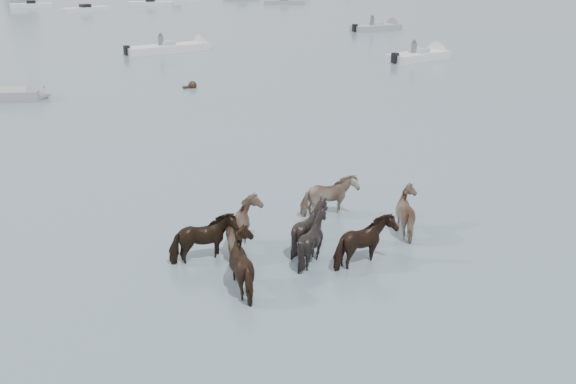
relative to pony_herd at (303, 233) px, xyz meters
name	(u,v)px	position (x,y,z in m)	size (l,w,h in m)	color
ground	(207,296)	(-2.61, -1.01, -0.48)	(400.00, 400.00, 0.00)	slate
pony_herd	(303,233)	(0.00, 0.00, 0.00)	(6.44, 3.87, 1.31)	black
swimming_pony	(192,86)	(2.62, 18.93, -0.38)	(0.72, 0.44, 0.44)	black
motorboat_c	(178,48)	(5.12, 31.27, -0.25)	(6.37, 2.68, 1.92)	silver
motorboat_d	(426,55)	(18.69, 21.71, -0.25)	(5.07, 2.79, 1.92)	silver
motorboat_e	(383,27)	(24.29, 35.99, -0.25)	(5.14, 2.13, 1.92)	gray
distant_flotilla	(30,6)	(-2.41, 71.68, -0.22)	(103.36, 25.21, 0.93)	silver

